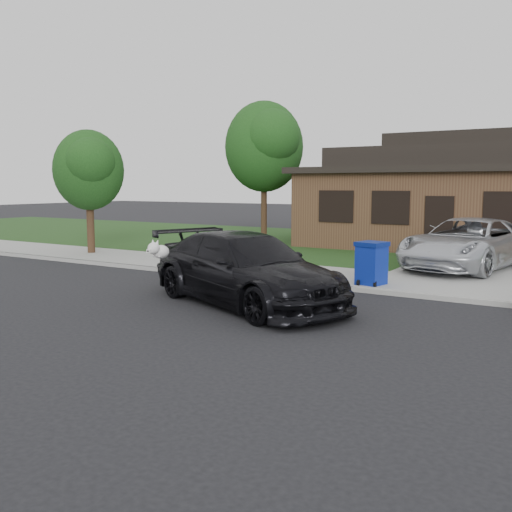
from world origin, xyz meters
The scene contains 11 objects.
ground centered at (0.00, 0.00, 0.00)m, with size 120.00×120.00×0.00m, color black.
sidewalk centered at (0.00, 5.00, 0.06)m, with size 60.00×3.00×0.12m, color gray.
curb centered at (0.00, 3.50, 0.06)m, with size 60.00×0.12×0.12m, color gray.
lawn centered at (0.00, 13.00, 0.07)m, with size 60.00×13.00×0.13m, color #193814.
driveway centered at (6.00, 10.00, 0.07)m, with size 4.50×13.00×0.14m, color gray.
sedan centered at (2.27, 0.78, 0.81)m, with size 5.99×4.18×1.61m.
minivan centered at (5.57, 8.20, 0.91)m, with size 2.54×5.52×1.53m, color silver.
recycling_bin centered at (4.04, 3.99, 0.68)m, with size 0.80×0.80×1.12m.
house centered at (4.00, 15.00, 2.13)m, with size 12.60×8.60×4.65m.
tree_0 centered at (-4.34, 12.88, 4.48)m, with size 3.78×3.60×6.34m.
tree_2 centered at (-7.38, 5.11, 3.27)m, with size 2.73×2.60×4.59m.
Camera 1 is at (9.05, -9.87, 2.68)m, focal length 40.00 mm.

